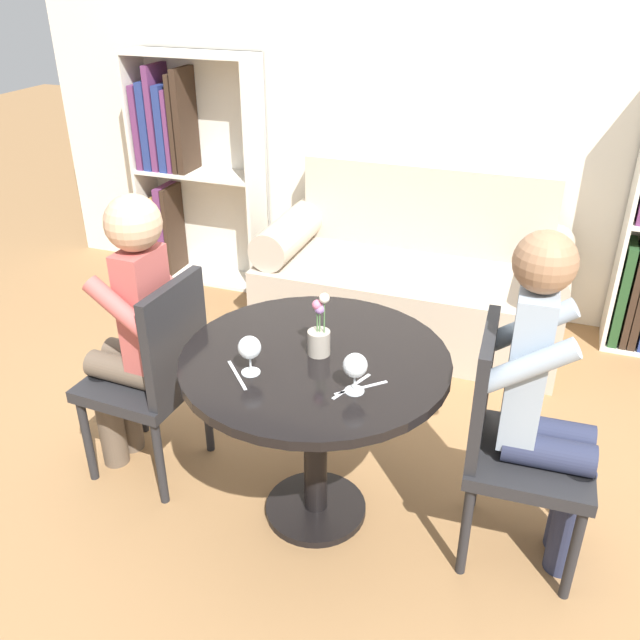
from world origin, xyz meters
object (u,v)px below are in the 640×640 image
chair_left (156,371)px  person_left (133,330)px  wine_glass_left (250,349)px  couch (413,281)px  person_right (546,403)px  chair_right (511,438)px  bookshelf_left (185,167)px  wine_glass_right (355,366)px  flower_vase (319,335)px

chair_left → person_left: bearing=-92.1°
chair_left → person_left: (-0.09, 0.01, 0.17)m
wine_glass_left → person_left: bearing=161.5°
couch → person_right: size_ratio=1.35×
chair_right → wine_glass_left: 0.95m
chair_left → person_right: 1.49m
person_left → chair_left: bearing=87.9°
person_left → bookshelf_left: bearing=-152.9°
couch → bookshelf_left: bookshelf_left is taller
chair_right → person_right: person_right is taller
person_right → wine_glass_left: size_ratio=9.07×
chair_right → wine_glass_right: (-0.50, -0.24, 0.32)m
couch → wine_glass_right: couch is taller
wine_glass_right → person_right: bearing=22.5°
person_left → flower_vase: (0.79, -0.01, 0.14)m
chair_right → person_left: 1.48m
chair_left → person_left: size_ratio=0.74×
person_right → flower_vase: (-0.78, -0.06, 0.14)m
person_left → person_right: 1.56m
chair_right → wine_glass_right: chair_right is taller
wine_glass_left → wine_glass_right: bearing=2.3°
wine_glass_right → chair_right: bearing=25.4°
person_right → flower_vase: person_right is taller
couch → person_left: (-0.78, -1.58, 0.35)m
wine_glass_left → bookshelf_left: bearing=125.0°
person_right → chair_right: bearing=91.7°
chair_left → chair_right: (1.39, 0.05, 0.00)m
wine_glass_left → flower_vase: 0.26m
flower_vase → couch: bearing=90.2°
person_left → person_right: size_ratio=0.98×
bookshelf_left → person_right: bookshelf_left is taller
person_left → wine_glass_right: (0.98, -0.19, 0.16)m
person_left → flower_vase: person_left is taller
wine_glass_right → flower_vase: size_ratio=0.58×
chair_left → wine_glass_left: bearing=72.4°
couch → chair_right: couch is taller
bookshelf_left → flower_vase: size_ratio=6.11×
person_left → wine_glass_left: person_left is taller
bookshelf_left → person_right: (2.39, -1.79, -0.09)m
flower_vase → chair_right: bearing=4.6°
person_left → flower_vase: size_ratio=5.11×
couch → chair_left: bearing=-113.6°
bookshelf_left → wine_glass_left: bookshelf_left is taller
couch → chair_left: (-0.69, -1.59, 0.18)m
flower_vase → bookshelf_left: bearing=131.0°
bookshelf_left → wine_glass_left: (1.44, -2.05, 0.06)m
couch → person_right: bearing=-62.9°
couch → chair_left: couch is taller
person_left → wine_glass_left: (0.61, -0.21, 0.16)m
couch → wine_glass_left: 1.86m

